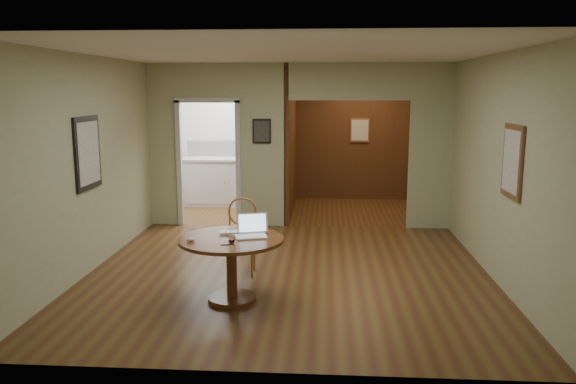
# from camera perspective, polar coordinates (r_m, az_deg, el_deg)

# --- Properties ---
(floor) EXTENTS (5.00, 5.00, 0.00)m
(floor) POSITION_cam_1_polar(r_m,az_deg,el_deg) (7.09, 0.01, -8.31)
(floor) COLOR #4B2915
(floor) RESTS_ON ground
(room_shell) EXTENTS (5.20, 7.50, 5.00)m
(room_shell) POSITION_cam_1_polar(r_m,az_deg,el_deg) (9.89, -1.50, 4.64)
(room_shell) COLOR white
(room_shell) RESTS_ON ground
(dining_table) EXTENTS (1.13, 1.13, 0.71)m
(dining_table) POSITION_cam_1_polar(r_m,az_deg,el_deg) (6.10, -5.76, -6.31)
(dining_table) COLOR brown
(dining_table) RESTS_ON ground
(chair) EXTENTS (0.41, 0.41, 0.95)m
(chair) POSITION_cam_1_polar(r_m,az_deg,el_deg) (7.03, -4.71, -4.03)
(chair) COLOR #9C5D37
(chair) RESTS_ON ground
(open_laptop) EXTENTS (0.39, 0.37, 0.24)m
(open_laptop) POSITION_cam_1_polar(r_m,az_deg,el_deg) (6.11, -3.71, -3.87)
(open_laptop) COLOR white
(open_laptop) RESTS_ON dining_table
(closed_laptop) EXTENTS (0.41, 0.32, 0.03)m
(closed_laptop) POSITION_cam_1_polar(r_m,az_deg,el_deg) (6.19, -5.26, -4.16)
(closed_laptop) COLOR silver
(closed_laptop) RESTS_ON dining_table
(mouse) EXTENTS (0.10, 0.07, 0.04)m
(mouse) POSITION_cam_1_polar(r_m,az_deg,el_deg) (5.96, -9.83, -4.79)
(mouse) COLOR white
(mouse) RESTS_ON dining_table
(wine_glass) EXTENTS (0.09, 0.09, 0.10)m
(wine_glass) POSITION_cam_1_polar(r_m,az_deg,el_deg) (5.86, -5.74, -4.68)
(wine_glass) COLOR white
(wine_glass) RESTS_ON dining_table
(pen) EXTENTS (0.13, 0.04, 0.01)m
(pen) POSITION_cam_1_polar(r_m,az_deg,el_deg) (5.78, -6.19, -5.33)
(pen) COLOR #0D0C57
(pen) RESTS_ON dining_table
(kitchen_cabinet) EXTENTS (2.06, 0.60, 0.94)m
(kitchen_cabinet) POSITION_cam_1_polar(r_m,az_deg,el_deg) (11.19, -5.45, 1.06)
(kitchen_cabinet) COLOR silver
(kitchen_cabinet) RESTS_ON ground
(grocery_bag) EXTENTS (0.36, 0.34, 0.29)m
(grocery_bag) POSITION_cam_1_polar(r_m,az_deg,el_deg) (11.01, -1.39, 4.17)
(grocery_bag) COLOR #BBAF88
(grocery_bag) RESTS_ON kitchen_cabinet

